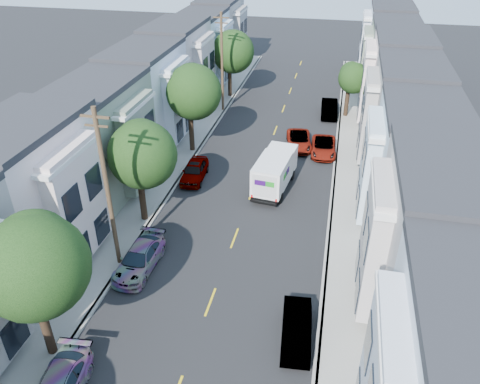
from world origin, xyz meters
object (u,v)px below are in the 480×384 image
object	(u,v)px
tree_e	(232,52)
parked_right_b	(296,329)
parked_left_d	(194,171)
tree_far_r	(353,79)
utility_pole_near	(108,192)
utility_pole_far	(222,63)
parked_right_c	(324,147)
parked_right_d	(329,108)
fedex_truck	(275,171)
tree_d	(193,92)
parked_left_c	(139,259)
tree_c	(141,155)
tree_b	(33,267)
lead_sedan	(299,141)

from	to	relation	value
tree_e	parked_right_b	size ratio (longest dim) A/B	1.84
tree_e	parked_right_b	distance (m)	36.17
tree_e	parked_left_d	size ratio (longest dim) A/B	1.69
tree_far_r	utility_pole_near	size ratio (longest dim) A/B	0.57
utility_pole_far	parked_right_c	size ratio (longest dim) A/B	2.19
parked_right_d	utility_pole_far	bearing A→B (deg)	-177.50
fedex_truck	parked_right_d	bearing A→B (deg)	85.06
tree_d	parked_left_c	xyz separation A→B (m)	(1.40, -16.04, -4.80)
tree_c	tree_e	xyz separation A→B (m)	(0.00, 25.78, 0.06)
tree_d	tree_e	xyz separation A→B (m)	(0.00, 14.61, -0.34)
fedex_truck	tree_d	bearing A→B (deg)	154.73
tree_e	parked_right_b	world-z (taller)	tree_e
parked_left_d	parked_right_b	xyz separation A→B (m)	(9.80, -14.67, -0.04)
parked_right_b	tree_far_r	bearing A→B (deg)	81.25
tree_d	tree_far_r	bearing A→B (deg)	40.35
parked_right_b	utility_pole_far	bearing A→B (deg)	105.72
utility_pole_near	parked_right_c	distance (m)	21.57
utility_pole_far	parked_left_c	xyz separation A→B (m)	(1.40, -26.11, -4.46)
tree_e	tree_b	bearing A→B (deg)	-90.00
tree_far_r	utility_pole_near	world-z (taller)	utility_pole_near
tree_far_r	parked_right_b	world-z (taller)	tree_far_r
utility_pole_near	parked_right_c	world-z (taller)	utility_pole_near
utility_pole_near	lead_sedan	size ratio (longest dim) A/B	2.18
utility_pole_far	parked_left_d	distance (m)	15.61
lead_sedan	parked_right_d	bearing A→B (deg)	65.93
parked_left_c	parked_right_b	bearing A→B (deg)	-18.17
parked_left_c	parked_right_d	distance (m)	28.93
tree_c	parked_left_c	distance (m)	6.71
parked_right_d	parked_right_b	bearing A→B (deg)	-93.14
parked_right_d	tree_c	bearing A→B (deg)	-119.76
tree_e	parked_left_c	xyz separation A→B (m)	(1.40, -30.65, -4.45)
tree_c	parked_right_d	world-z (taller)	tree_c
tree_c	utility_pole_far	xyz separation A→B (m)	(0.00, 21.24, 0.06)
tree_d	fedex_truck	size ratio (longest dim) A/B	1.36
fedex_truck	tree_far_r	bearing A→B (deg)	78.48
utility_pole_near	fedex_truck	xyz separation A→B (m)	(7.86, 11.01, -3.61)
tree_d	tree_far_r	xyz separation A→B (m)	(13.20, 11.21, -1.40)
fedex_truck	parked_right_c	bearing A→B (deg)	70.84
parked_left_c	fedex_truck	bearing A→B (deg)	61.11
parked_left_d	parked_right_c	size ratio (longest dim) A/B	0.97
tree_e	utility_pole_near	world-z (taller)	utility_pole_near
tree_e	fedex_truck	distance (m)	21.36
tree_e	fedex_truck	bearing A→B (deg)	-68.08
tree_d	utility_pole_near	size ratio (longest dim) A/B	0.79
parked_right_c	fedex_truck	bearing A→B (deg)	-118.89
parked_right_c	parked_left_c	bearing A→B (deg)	-121.53
utility_pole_far	utility_pole_near	bearing A→B (deg)	-90.00
fedex_truck	parked_left_d	size ratio (longest dim) A/B	1.30
fedex_truck	parked_right_d	xyz separation A→B (m)	(3.34, 16.10, -0.78)
parked_left_c	parked_right_d	world-z (taller)	parked_right_d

